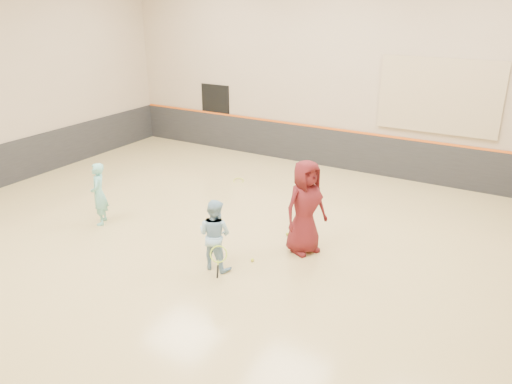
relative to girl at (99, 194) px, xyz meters
The scene contains 14 objects.
room 3.32m from the girl, 11.02° to the left, with size 15.04×12.04×6.22m.
wainscot_back 7.36m from the girl, 63.77° to the left, with size 14.90×0.04×1.20m, color #232326.
wainscot_left 4.27m from the girl, behind, with size 0.04×11.90×1.20m, color #232326.
accent_stripe 7.37m from the girl, 63.73° to the left, with size 14.90×0.03×0.06m, color #D85914.
acoustic_panel 9.12m from the girl, 47.40° to the left, with size 3.20×0.08×2.00m, color tan.
doorway 6.74m from the girl, 100.67° to the left, with size 1.10×0.05×2.20m, color black.
girl is the anchor object (origin of this frame).
instructor 3.51m from the girl, ahead, with size 0.70×0.54×1.44m, color #89B5D4.
young_man 4.85m from the girl, 13.72° to the left, with size 0.97×0.63×1.99m, color #551418.
held_racket 3.81m from the girl, ahead, with size 0.42×0.42×0.65m, color #ADD82F, non-canonical shape.
spare_racket 4.29m from the girl, 72.56° to the left, with size 0.67×0.67×0.17m, color #AFC42B, non-canonical shape.
ball_under_racket 4.07m from the girl, ahead, with size 0.07×0.07×0.07m, color yellow.
ball_in_hand 4.99m from the girl, 12.51° to the left, with size 0.07×0.07×0.07m, color gold.
ball_beside_spare 4.45m from the girl, 21.52° to the left, with size 0.07×0.07×0.07m, color #B3C52D.
Camera 1 is at (5.26, -8.06, 5.02)m, focal length 35.00 mm.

